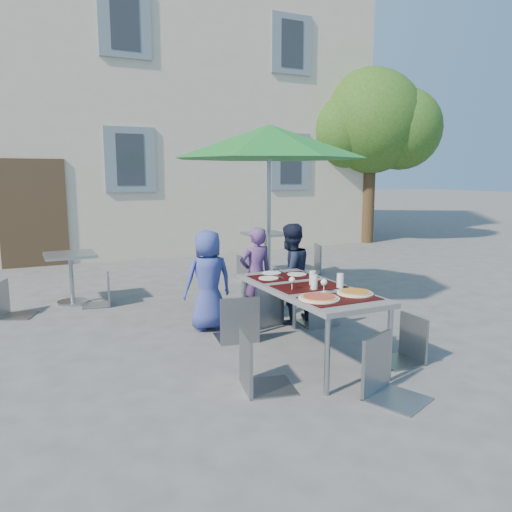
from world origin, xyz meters
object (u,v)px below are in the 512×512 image
pizza_near_right (355,292)px  cafe_table_0 (71,269)px  bg_chair_l_1 (247,253)px  bg_chair_l_0 (8,278)px  child_2 (290,274)px  chair_5 (389,330)px  chair_3 (257,327)px  chair_1 (265,280)px  child_0 (208,280)px  child_1 (256,275)px  chair_2 (321,282)px  cafe_table_1 (265,245)px  pizza_near_left (319,298)px  dining_table (309,292)px  bg_chair_r_1 (313,241)px  chair_4 (408,312)px  bg_chair_r_0 (101,271)px  patio_umbrella (269,143)px  chair_0 (238,290)px

pizza_near_right → cafe_table_0: (-2.22, 3.84, -0.26)m
bg_chair_l_1 → bg_chair_l_0: bearing=-169.0°
child_2 → chair_5: 2.30m
child_2 → chair_3: bearing=38.9°
chair_1 → chair_3: bearing=-118.7°
child_0 → child_1: child_0 is taller
chair_2 → bg_chair_l_1: 2.92m
child_2 → cafe_table_1: (1.17, 3.01, -0.09)m
bg_chair_l_1 → pizza_near_left: bearing=-106.1°
dining_table → chair_1: 1.16m
child_1 → bg_chair_r_1: size_ratio=1.17×
chair_3 → cafe_table_0: chair_3 is taller
pizza_near_right → cafe_table_1: same height
chair_5 → chair_4: bearing=38.1°
pizza_near_right → child_1: 1.88m
cafe_table_1 → bg_chair_r_0: bearing=-161.4°
bg_chair_r_0 → bg_chair_l_1: 2.72m
child_2 → bg_chair_r_1: bearing=-140.8°
bg_chair_r_0 → bg_chair_l_1: (2.64, 0.67, -0.02)m
child_2 → bg_chair_l_1: 2.67m
bg_chair_r_0 → pizza_near_left: bearing=-68.5°
dining_table → bg_chair_l_0: 4.12m
pizza_near_left → chair_5: bearing=-63.9°
chair_1 → cafe_table_1: chair_1 is taller
dining_table → chair_4: bearing=-33.2°
chair_2 → chair_4: bearing=-84.9°
child_0 → patio_umbrella: patio_umbrella is taller
chair_2 → bg_chair_l_1: chair_2 is taller
pizza_near_right → bg_chair_l_0: 4.63m
chair_5 → child_1: bearing=90.8°
patio_umbrella → bg_chair_l_0: 3.95m
chair_1 → cafe_table_1: bearing=63.0°
chair_0 → chair_3: bearing=-106.1°
chair_1 → chair_2: chair_1 is taller
chair_0 → chair_1: chair_0 is taller
patio_umbrella → bg_chair_l_0: bearing=163.1°
chair_2 → chair_5: bearing=-107.0°
pizza_near_right → chair_3: size_ratio=0.35×
chair_1 → cafe_table_0: 3.03m
pizza_near_left → patio_umbrella: size_ratio=0.14×
pizza_near_right → chair_4: chair_4 is taller
chair_2 → bg_chair_l_0: chair_2 is taller
chair_4 → pizza_near_left: bearing=177.2°
cafe_table_1 → bg_chair_r_1: bearing=-24.1°
pizza_near_left → bg_chair_l_1: (1.23, 4.25, -0.28)m
chair_3 → cafe_table_0: size_ratio=1.31×
cafe_table_0 → bg_chair_r_0: 0.48m
dining_table → chair_0: size_ratio=1.81×
patio_umbrella → bg_chair_r_0: bearing=153.1°
chair_0 → child_1: bearing=49.8°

